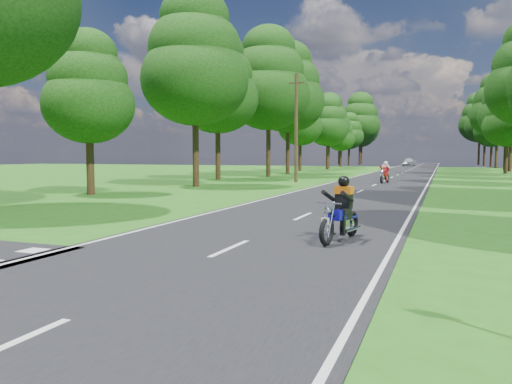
% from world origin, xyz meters
% --- Properties ---
extents(ground, '(160.00, 160.00, 0.00)m').
position_xyz_m(ground, '(0.00, 0.00, 0.00)').
color(ground, '#285A14').
rests_on(ground, ground).
extents(main_road, '(7.00, 140.00, 0.02)m').
position_xyz_m(main_road, '(0.00, 50.00, 0.01)').
color(main_road, black).
rests_on(main_road, ground).
extents(road_markings, '(7.40, 140.00, 0.01)m').
position_xyz_m(road_markings, '(-0.14, 48.13, 0.02)').
color(road_markings, silver).
rests_on(road_markings, main_road).
extents(treeline, '(40.00, 115.35, 14.78)m').
position_xyz_m(treeline, '(1.43, 60.06, 8.25)').
color(treeline, black).
rests_on(treeline, ground).
extents(telegraph_pole, '(1.20, 0.26, 8.00)m').
position_xyz_m(telegraph_pole, '(-6.00, 28.00, 4.07)').
color(telegraph_pole, '#382616').
rests_on(telegraph_pole, ground).
extents(rider_near_blue, '(0.97, 1.93, 1.53)m').
position_xyz_m(rider_near_blue, '(2.04, 3.78, 0.79)').
color(rider_near_blue, '#110C8D').
rests_on(rider_near_blue, main_road).
extents(rider_far_red, '(0.89, 1.95, 1.57)m').
position_xyz_m(rider_far_red, '(0.38, 28.70, 0.80)').
color(rider_far_red, '#B4190D').
rests_on(rider_far_red, main_road).
extents(distant_car, '(2.40, 4.51, 1.46)m').
position_xyz_m(distant_car, '(-1.47, 84.69, 0.75)').
color(distant_car, silver).
rests_on(distant_car, main_road).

